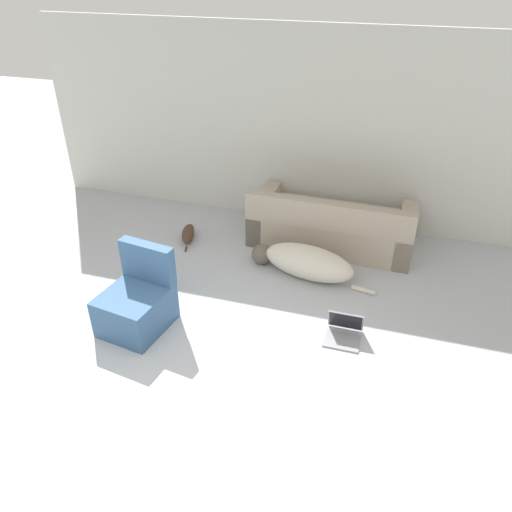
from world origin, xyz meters
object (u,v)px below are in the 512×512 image
at_px(cat, 188,233).
at_px(laptop_open, 344,329).
at_px(side_chair, 138,303).
at_px(dog, 305,262).
at_px(couch, 331,227).

xyz_separation_m(cat, laptop_open, (2.22, -1.32, -0.00)).
height_order(cat, laptop_open, laptop_open).
relative_size(cat, side_chair, 0.72).
bearing_deg(cat, laptop_open, -137.46).
relative_size(cat, laptop_open, 1.70).
xyz_separation_m(dog, laptop_open, (0.60, -0.93, -0.10)).
bearing_deg(laptop_open, couch, 104.19).
distance_m(dog, laptop_open, 1.11).
distance_m(dog, side_chair, 1.95).
relative_size(dog, side_chair, 1.86).
bearing_deg(laptop_open, side_chair, -167.92).
height_order(couch, dog, couch).
bearing_deg(side_chair, couch, 62.72).
bearing_deg(dog, couch, -90.38).
height_order(couch, cat, couch).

